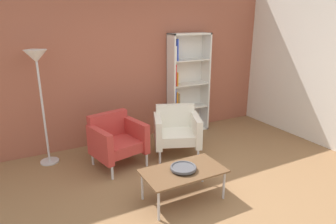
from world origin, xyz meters
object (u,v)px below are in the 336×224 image
at_px(decorative_bowl, 183,168).
at_px(floor_lamp_torchiere, 38,70).
at_px(bookshelf_tall, 185,87).
at_px(armchair_near_window, 116,139).
at_px(coffee_table_low, 183,173).
at_px(armchair_by_bookshelf, 176,130).

xyz_separation_m(decorative_bowl, floor_lamp_torchiere, (-1.34, 1.84, 1.01)).
bearing_deg(decorative_bowl, bookshelf_tall, 58.72).
bearing_deg(bookshelf_tall, floor_lamp_torchiere, -175.54).
relative_size(bookshelf_tall, armchair_near_window, 2.26).
bearing_deg(coffee_table_low, floor_lamp_torchiere, 126.16).
bearing_deg(decorative_bowl, coffee_table_low, -90.00).
bearing_deg(floor_lamp_torchiere, armchair_near_window, -31.01).
height_order(bookshelf_tall, coffee_table_low, bookshelf_tall).
height_order(armchair_near_window, floor_lamp_torchiere, floor_lamp_torchiere).
bearing_deg(coffee_table_low, decorative_bowl, 90.00).
distance_m(armchair_by_bookshelf, armchair_near_window, 1.00).
bearing_deg(armchair_by_bookshelf, bookshelf_tall, 74.12).
relative_size(coffee_table_low, floor_lamp_torchiere, 0.57).
bearing_deg(armchair_by_bookshelf, coffee_table_low, -93.53).
distance_m(coffee_table_low, armchair_near_window, 1.35).
bearing_deg(armchair_by_bookshelf, floor_lamp_torchiere, -176.05).
relative_size(armchair_by_bookshelf, armchair_near_window, 1.07).
xyz_separation_m(bookshelf_tall, decorative_bowl, (-1.24, -2.04, -0.46)).
distance_m(armchair_near_window, floor_lamp_torchiere, 1.49).
relative_size(coffee_table_low, armchair_by_bookshelf, 1.11).
distance_m(coffee_table_low, floor_lamp_torchiere, 2.52).
height_order(armchair_by_bookshelf, armchair_near_window, same).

